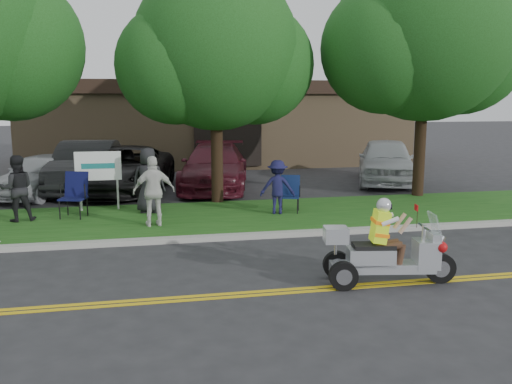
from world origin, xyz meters
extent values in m
plane|color=#28282B|center=(0.00, 0.00, 0.00)|extent=(120.00, 120.00, 0.00)
cube|color=gold|center=(0.00, -0.58, 0.01)|extent=(60.00, 0.10, 0.01)
cube|color=gold|center=(0.00, -0.42, 0.01)|extent=(60.00, 0.10, 0.01)
cube|color=#A8A89E|center=(0.00, 3.05, 0.06)|extent=(60.00, 0.25, 0.12)
cube|color=#184D14|center=(0.00, 5.20, 0.06)|extent=(60.00, 4.00, 0.10)
cube|color=#9E7F5B|center=(2.00, 19.00, 2.00)|extent=(18.00, 8.00, 4.00)
cube|color=black|center=(2.00, 14.95, 3.70)|extent=(18.00, 0.30, 0.60)
sphere|color=#1A4513|center=(-5.15, 7.30, 4.59)|extent=(4.05, 4.05, 4.05)
cylinder|color=#332114|center=(0.50, 7.20, 2.10)|extent=(0.36, 0.36, 4.20)
sphere|color=#1A4513|center=(0.50, 7.20, 4.65)|extent=(4.80, 4.80, 4.80)
sphere|color=#1A4513|center=(1.70, 7.50, 4.20)|extent=(3.60, 3.60, 3.60)
sphere|color=#1A4513|center=(-0.70, 7.00, 4.12)|extent=(3.36, 3.36, 3.36)
cylinder|color=#332114|center=(7.00, 7.00, 2.38)|extent=(0.36, 0.36, 4.76)
sphere|color=#1A4513|center=(7.00, 7.00, 5.27)|extent=(5.60, 5.60, 5.60)
sphere|color=#1A4513|center=(8.40, 7.30, 4.76)|extent=(4.20, 4.20, 4.20)
sphere|color=#1A4513|center=(5.60, 6.80, 4.68)|extent=(3.92, 3.92, 3.92)
cylinder|color=silver|center=(-3.40, 6.60, 0.55)|extent=(0.06, 0.06, 1.10)
cylinder|color=silver|center=(-2.40, 6.60, 0.55)|extent=(0.06, 0.06, 1.10)
cube|color=white|center=(-2.90, 6.60, 1.35)|extent=(1.25, 0.06, 0.80)
cylinder|color=black|center=(3.40, -0.61, 0.27)|extent=(0.54, 0.21, 0.53)
cylinder|color=black|center=(1.61, -0.62, 0.25)|extent=(0.51, 0.21, 0.50)
cylinder|color=black|center=(1.71, 0.00, 0.25)|extent=(0.51, 0.21, 0.50)
cube|color=silver|center=(2.44, -0.44, 0.30)|extent=(1.73, 0.68, 0.16)
cube|color=silver|center=(2.18, -0.40, 0.49)|extent=(0.85, 0.53, 0.31)
cube|color=black|center=(2.23, -0.41, 0.67)|extent=(0.76, 0.48, 0.09)
cube|color=silver|center=(3.14, -0.56, 0.53)|extent=(0.46, 0.49, 0.49)
cube|color=silver|center=(3.26, -0.58, 1.04)|extent=(0.24, 0.43, 0.43)
cube|color=silver|center=(1.57, -0.29, 0.88)|extent=(0.45, 0.43, 0.27)
sphere|color=#B20C0F|center=(3.32, -0.72, 0.69)|extent=(0.19, 0.19, 0.19)
cube|color=#B3DB17|center=(2.32, -0.42, 1.03)|extent=(0.36, 0.40, 0.58)
sphere|color=silver|center=(2.37, -0.43, 1.40)|extent=(0.26, 0.26, 0.26)
cylinder|color=black|center=(1.96, 5.13, 0.31)|extent=(0.03, 0.03, 0.42)
cylinder|color=black|center=(2.39, 4.98, 0.31)|extent=(0.03, 0.03, 0.42)
cylinder|color=black|center=(2.10, 5.53, 0.31)|extent=(0.03, 0.03, 0.42)
cylinder|color=black|center=(2.53, 5.38, 0.31)|extent=(0.03, 0.03, 0.42)
cube|color=#112150|center=(2.24, 5.26, 0.53)|extent=(0.65, 0.62, 0.04)
cube|color=#112150|center=(2.32, 5.47, 0.82)|extent=(0.55, 0.32, 0.57)
cylinder|color=black|center=(-3.82, 5.55, 0.35)|extent=(0.03, 0.03, 0.50)
cylinder|color=black|center=(-3.30, 5.40, 0.35)|extent=(0.03, 0.03, 0.50)
cylinder|color=black|center=(-3.69, 6.03, 0.35)|extent=(0.03, 0.03, 0.50)
cylinder|color=black|center=(-3.17, 5.88, 0.35)|extent=(0.03, 0.03, 0.50)
cube|color=#0E1142|center=(-3.50, 5.71, 0.61)|extent=(0.75, 0.71, 0.05)
cube|color=#0E1142|center=(-3.42, 5.97, 0.95)|extent=(0.65, 0.35, 0.67)
imported|color=black|center=(-4.82, 5.57, 0.95)|extent=(0.94, 0.80, 1.69)
imported|color=silver|center=(-1.43, 4.34, 0.97)|extent=(1.05, 0.52, 1.73)
imported|color=#181741|center=(1.87, 5.15, 0.83)|extent=(1.05, 0.76, 1.46)
imported|color=black|center=(-1.54, 5.97, 1.00)|extent=(0.97, 0.73, 1.79)
imported|color=#B2B5BA|center=(-5.00, 9.88, 0.72)|extent=(3.13, 4.54, 1.44)
imported|color=#2B2B2D|center=(-3.61, 10.59, 0.86)|extent=(2.38, 5.41, 1.73)
imported|color=black|center=(-2.34, 10.00, 0.79)|extent=(3.85, 6.14, 1.58)
imported|color=#4F121F|center=(0.80, 10.15, 0.79)|extent=(3.27, 5.80, 1.59)
imported|color=#B3B7BB|center=(7.35, 10.15, 0.86)|extent=(3.77, 5.43, 1.72)
camera|label=1|loc=(-1.58, -8.88, 3.20)|focal=38.00mm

